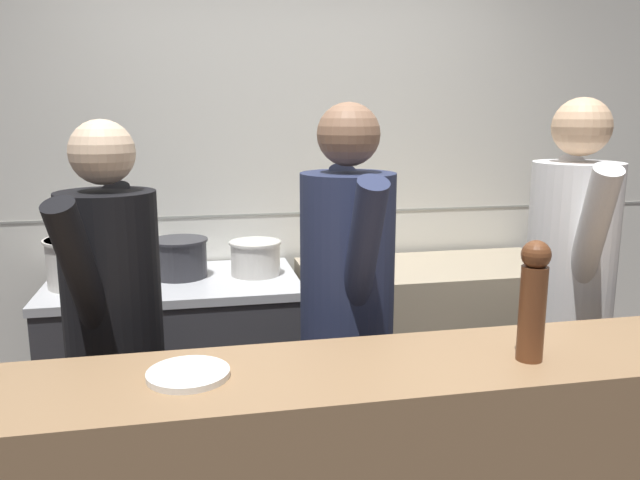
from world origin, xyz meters
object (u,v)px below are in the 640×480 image
chef_sous (347,309)px  pepper_mill (533,298)px  chef_line (569,288)px  chef_head_cook (114,331)px  stock_pot (84,261)px  braising_pot (255,257)px  oven_range (178,366)px  plated_dish_main (188,374)px  sauce_pot (180,257)px

chef_sous → pepper_mill: bearing=-60.4°
chef_line → chef_head_cook: bearing=-162.3°
stock_pot → chef_head_cook: 0.81m
chef_sous → stock_pot: bearing=143.2°
stock_pot → braising_pot: (0.81, 0.04, -0.03)m
braising_pot → chef_line: chef_line is taller
braising_pot → pepper_mill: 1.64m
oven_range → plated_dish_main: size_ratio=5.39×
braising_pot → chef_head_cook: size_ratio=0.15×
braising_pot → chef_sous: size_ratio=0.15×
stock_pot → chef_line: chef_line is taller
braising_pot → chef_head_cook: (-0.59, -0.81, -0.06)m
oven_range → braising_pot: bearing=2.8°
oven_range → stock_pot: size_ratio=3.42×
oven_range → chef_head_cook: (-0.19, -0.79, 0.48)m
oven_range → sauce_pot: 0.55m
pepper_mill → oven_range: bearing=125.0°
stock_pot → braising_pot: size_ratio=1.35×
plated_dish_main → chef_head_cook: size_ratio=0.13×
sauce_pot → plated_dish_main: 1.46m
sauce_pot → chef_head_cook: bearing=-104.5°
stock_pot → chef_line: 2.17m
oven_range → pepper_mill: (1.04, -1.49, 0.73)m
stock_pot → chef_sous: bearing=-37.0°
braising_pot → chef_sous: bearing=-72.7°
braising_pot → chef_head_cook: bearing=-125.9°
plated_dish_main → chef_line: 1.69m
braising_pot → stock_pot: bearing=-177.5°
stock_pot → plated_dish_main: bearing=-71.0°
plated_dish_main → sauce_pot: bearing=91.7°
chef_head_cook → chef_line: 1.82m
oven_range → chef_line: bearing=-25.0°
sauce_pot → plated_dish_main: (0.04, -1.46, 0.01)m
plated_dish_main → oven_range: bearing=93.1°
sauce_pot → chef_line: (1.60, -0.81, -0.02)m
oven_range → chef_line: 1.88m
oven_range → chef_sous: 1.18m
stock_pot → braising_pot: bearing=2.5°
braising_pot → pepper_mill: (0.64, -1.50, 0.19)m
sauce_pot → plated_dish_main: bearing=-88.3°
plated_dish_main → pepper_mill: (0.96, -0.07, 0.17)m
chef_head_cook → chef_line: chef_line is taller
oven_range → chef_head_cook: chef_head_cook is taller
stock_pot → pepper_mill: (1.44, -1.47, 0.16)m
oven_range → chef_sous: (0.67, -0.82, 0.51)m
sauce_pot → oven_range: bearing=-123.4°
oven_range → plated_dish_main: 1.52m
chef_line → chef_sous: bearing=-159.9°
oven_range → chef_head_cook: size_ratio=0.72×
oven_range → stock_pot: bearing=-177.7°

